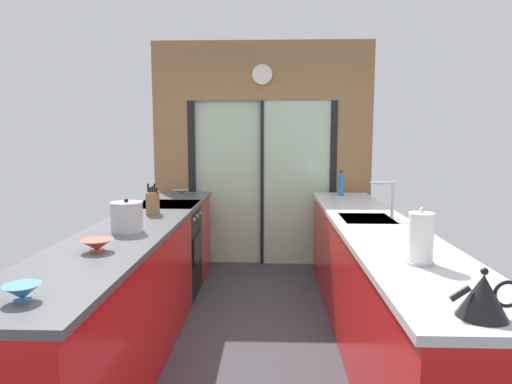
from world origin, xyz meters
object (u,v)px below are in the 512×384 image
Objects in this scene: kettle at (483,296)px; soap_bottle at (341,185)px; oven_range at (168,250)px; stock_pot at (127,217)px; knife_block at (153,203)px; mixing_bowl_near at (22,292)px; mixing_bowl_mid at (97,245)px; mixing_bowl_far at (181,192)px; paper_towel_roll at (421,239)px.

kettle is 3.36m from soap_bottle.
oven_range is 3.31× the size of soap_bottle.
knife_block is at bearing 90.01° from stock_pot.
oven_range is 6.17× the size of mixing_bowl_near.
knife_block reaches higher than kettle.
mixing_bowl_mid is 0.70× the size of knife_block.
kettle is at bearing -26.12° from mixing_bowl_mid.
mixing_bowl_mid is at bearing -125.64° from soap_bottle.
stock_pot is at bearing 90.00° from mixing_bowl_mid.
knife_block is at bearing 130.36° from kettle.
oven_range is at bearing 90.58° from mixing_bowl_mid.
soap_bottle reaches higher than oven_range.
mixing_bowl_near is 0.81× the size of mixing_bowl_mid.
stock_pot is at bearing -90.00° from mixing_bowl_far.
paper_towel_roll is at bearing -5.82° from mixing_bowl_mid.
kettle is at bearing -61.49° from mixing_bowl_far.
soap_bottle is (1.78, 1.94, 0.02)m from stock_pot.
soap_bottle is (1.78, 1.26, 0.02)m from knife_block.
mixing_bowl_near is at bearing -118.67° from soap_bottle.
paper_towel_roll reaches higher than mixing_bowl_mid.
mixing_bowl_mid is 1.22m from knife_block.
soap_bottle is at bearing 20.48° from oven_range.
paper_towel_roll is (1.78, -0.18, 0.10)m from mixing_bowl_mid.
mixing_bowl_near is 3.18m from mixing_bowl_far.
kettle reaches higher than mixing_bowl_near.
stock_pot is 2.28m from kettle.
kettle is (1.78, -3.28, 0.04)m from mixing_bowl_far.
kettle reaches higher than oven_range.
mixing_bowl_near is 2.00m from knife_block.
knife_block is at bearing -90.00° from mixing_bowl_far.
mixing_bowl_mid is at bearing -90.00° from mixing_bowl_far.
knife_block is 1.14× the size of stock_pot.
mixing_bowl_mid is 0.62× the size of paper_towel_roll.
paper_towel_roll reaches higher than soap_bottle.
kettle reaches higher than mixing_bowl_far.
mixing_bowl_far is 3.73m from kettle.
oven_range is 0.78m from mixing_bowl_far.
oven_range is 4.98× the size of mixing_bowl_mid.
oven_range is 2.63m from mixing_bowl_near.
paper_towel_roll is (0.00, -2.66, 0.01)m from soap_bottle.
knife_block is (-0.00, -1.18, 0.06)m from mixing_bowl_far.
mixing_bowl_near is 0.57× the size of kettle.
mixing_bowl_near is 1.79m from kettle.
knife_block is at bearing -144.71° from soap_bottle.
soap_bottle reaches higher than mixing_bowl_near.
paper_towel_roll is at bearing -38.27° from knife_block.
mixing_bowl_near reaches higher than oven_range.
mixing_bowl_far is at bearing 90.00° from mixing_bowl_mid.
mixing_bowl_far is (0.00, 3.18, 0.00)m from mixing_bowl_near.
soap_bottle reaches higher than mixing_bowl_far.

